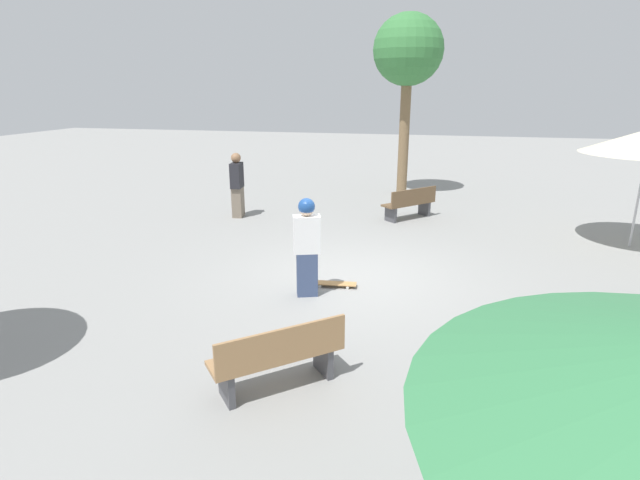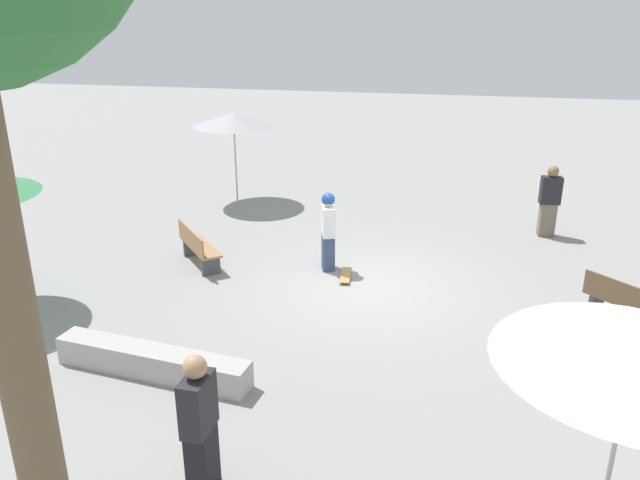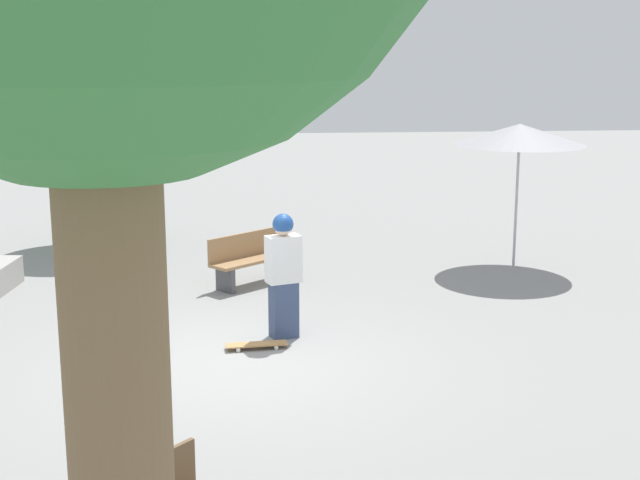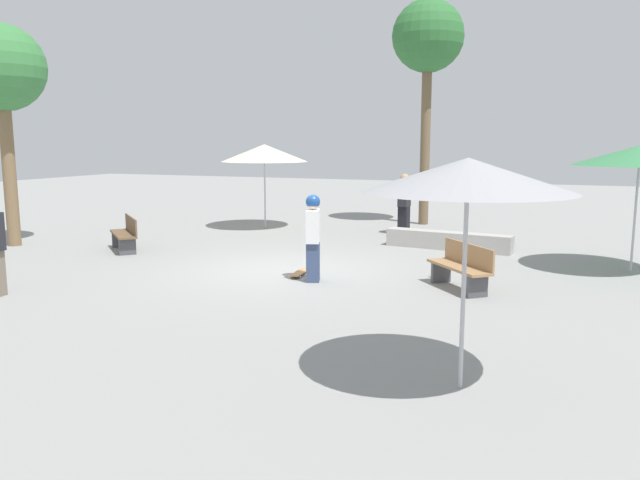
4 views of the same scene
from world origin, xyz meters
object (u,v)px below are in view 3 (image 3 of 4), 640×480
at_px(skater_main, 283,271).
at_px(skateboard, 256,344).
at_px(shade_umbrella_green, 95,123).
at_px(shade_umbrella_grey, 520,135).
at_px(bench_near, 252,259).

xyz_separation_m(skater_main, skateboard, (-0.45, 0.38, -0.86)).
relative_size(skateboard, shade_umbrella_green, 0.31).
relative_size(skater_main, shade_umbrella_grey, 0.67).
bearing_deg(skateboard, skater_main, -135.61).
xyz_separation_m(skater_main, shade_umbrella_green, (5.85, 3.29, 1.51)).
xyz_separation_m(bench_near, shade_umbrella_grey, (0.77, -4.68, 1.94)).
bearing_deg(shade_umbrella_grey, skateboard, 130.75).
distance_m(skater_main, skateboard, 1.04).
relative_size(skateboard, shade_umbrella_grey, 0.32).
height_order(skateboard, bench_near, bench_near).
xyz_separation_m(skateboard, bench_near, (3.26, 0.01, 0.37)).
distance_m(skateboard, shade_umbrella_grey, 6.58).
relative_size(skater_main, skateboard, 2.09).
bearing_deg(skater_main, skateboard, 31.04).
bearing_deg(shade_umbrella_grey, skater_main, 129.78).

